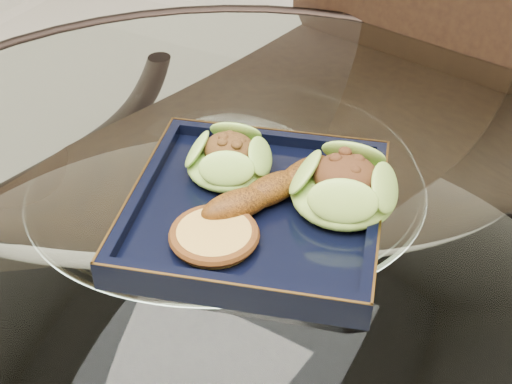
% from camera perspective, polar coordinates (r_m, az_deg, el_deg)
% --- Properties ---
extents(dining_table, '(1.13, 1.13, 0.77)m').
position_cam_1_polar(dining_table, '(0.91, -2.05, -9.44)').
color(dining_table, white).
rests_on(dining_table, ground).
extents(dining_chair, '(0.51, 0.51, 1.01)m').
position_cam_1_polar(dining_chair, '(1.23, 7.42, 2.54)').
color(dining_chair, black).
rests_on(dining_chair, ground).
extents(navy_plate, '(0.33, 0.33, 0.02)m').
position_cam_1_polar(navy_plate, '(0.78, -0.00, -1.74)').
color(navy_plate, black).
rests_on(navy_plate, dining_table).
extents(lettuce_wrap_left, '(0.10, 0.10, 0.03)m').
position_cam_1_polar(lettuce_wrap_left, '(0.81, -2.19, 2.51)').
color(lettuce_wrap_left, '#60992C').
rests_on(lettuce_wrap_left, navy_plate).
extents(lettuce_wrap_right, '(0.13, 0.13, 0.04)m').
position_cam_1_polar(lettuce_wrap_right, '(0.77, 7.02, 0.19)').
color(lettuce_wrap_right, olive).
rests_on(lettuce_wrap_right, navy_plate).
extents(roasted_plantain, '(0.10, 0.16, 0.03)m').
position_cam_1_polar(roasted_plantain, '(0.77, 1.26, 0.22)').
color(roasted_plantain, '#6B370B').
rests_on(roasted_plantain, navy_plate).
extents(crumb_patty, '(0.09, 0.09, 0.02)m').
position_cam_1_polar(crumb_patty, '(0.73, -3.36, -3.57)').
color(crumb_patty, gold).
rests_on(crumb_patty, navy_plate).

